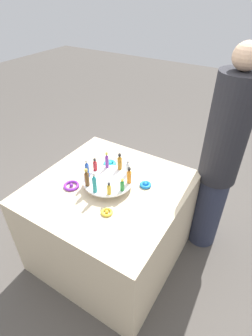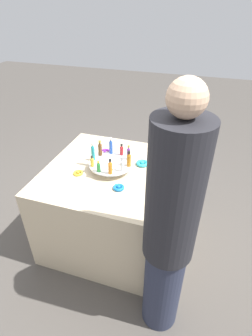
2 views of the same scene
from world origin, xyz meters
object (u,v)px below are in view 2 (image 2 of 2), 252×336
at_px(bottle_purple, 129,153).
at_px(bottle_brown, 100,149).
at_px(bottle_clear, 122,165).
at_px(ribbon_bow_blue, 119,187).
at_px(bottle_teal, 93,152).
at_px(bottle_gold, 92,162).
at_px(bottle_orange, 110,167).
at_px(ribbon_bow_teal, 142,163).
at_px(ribbon_bow_purple, 105,152).
at_px(ribbon_bow_gold, 78,173).
at_px(display_stand, 111,165).
at_px(bottle_blue, 111,146).
at_px(bottle_amber, 129,159).
at_px(bottle_green, 99,167).
at_px(bottle_red, 122,150).
at_px(person_figure, 169,232).

bearing_deg(bottle_purple, bottle_brown, 91.73).
bearing_deg(bottle_brown, bottle_clear, -124.27).
bearing_deg(ribbon_bow_blue, bottle_teal, 53.23).
bearing_deg(bottle_gold, bottle_orange, -106.27).
bearing_deg(ribbon_bow_teal, ribbon_bow_purple, 77.57).
relative_size(bottle_orange, ribbon_bow_gold, 1.63).
distance_m(bottle_teal, bottle_gold, 0.09).
relative_size(bottle_orange, bottle_purple, 0.97).
distance_m(display_stand, bottle_blue, 0.17).
bearing_deg(bottle_amber, ribbon_bow_purple, 53.23).
xyz_separation_m(display_stand, bottle_green, (-0.14, 0.04, 0.06)).
distance_m(bottle_teal, bottle_brown, 0.09).
xyz_separation_m(bottle_gold, bottle_red, (0.23, -0.15, 0.00)).
relative_size(bottle_gold, ribbon_bow_gold, 1.19).
height_order(bottle_teal, person_figure, person_figure).
bearing_deg(ribbon_bow_purple, bottle_gold, -175.66).
distance_m(ribbon_bow_gold, ribbon_bow_blue, 0.36).
bearing_deg(bottle_purple, display_stand, 127.73).
relative_size(bottle_blue, ribbon_bow_gold, 1.91).
xyz_separation_m(bottle_green, ribbon_bow_blue, (-0.08, -0.18, -0.09)).
distance_m(bottle_purple, ribbon_bow_purple, 0.30).
xyz_separation_m(bottle_red, ribbon_bow_teal, (-0.00, -0.17, -0.09)).
relative_size(bottle_teal, bottle_gold, 1.72).
xyz_separation_m(bottle_purple, bottle_blue, (0.05, 0.16, 0.01)).
bearing_deg(ribbon_bow_gold, bottle_orange, -89.73).
bearing_deg(bottle_brown, ribbon_bow_gold, 156.41).
xyz_separation_m(display_stand, ribbon_bow_gold, (-0.14, 0.21, -0.03)).
bearing_deg(bottle_purple, bottle_amber, -160.27).
height_order(bottle_purple, ribbon_bow_teal, bottle_purple).
xyz_separation_m(bottle_red, ribbon_bow_purple, (0.08, 0.18, -0.09)).
relative_size(bottle_blue, ribbon_bow_purple, 1.29).
distance_m(bottle_teal, ribbon_bow_teal, 0.40).
distance_m(bottle_purple, bottle_red, 0.09).
height_order(display_stand, bottle_purple, bottle_purple).
distance_m(bottle_red, ribbon_bow_gold, 0.38).
relative_size(bottle_gold, person_figure, 0.05).
bearing_deg(ribbon_bow_purple, bottle_blue, -131.71).
distance_m(bottle_green, bottle_brown, 0.23).
relative_size(bottle_gold, bottle_green, 0.99).
distance_m(bottle_gold, ribbon_bow_blue, 0.29).
height_order(bottle_blue, person_figure, person_figure).
xyz_separation_m(bottle_teal, bottle_orange, (-0.13, -0.19, -0.01)).
distance_m(bottle_green, bottle_orange, 0.09).
bearing_deg(person_figure, bottle_green, 9.58).
bearing_deg(display_stand, bottle_red, -16.27).
bearing_deg(person_figure, bottle_gold, 9.91).
bearing_deg(bottle_amber, bottle_green, 127.73).
distance_m(bottle_purple, bottle_brown, 0.23).
xyz_separation_m(ribbon_bow_blue, person_figure, (-0.37, -0.41, 0.08)).
height_order(bottle_clear, person_figure, person_figure).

